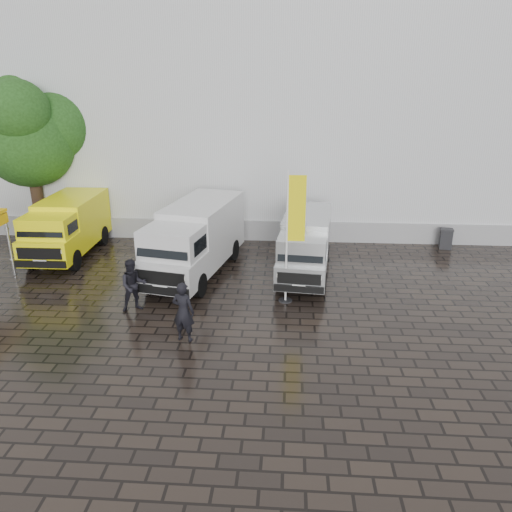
{
  "coord_description": "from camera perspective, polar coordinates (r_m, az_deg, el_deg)",
  "views": [
    {
      "loc": [
        0.94,
        -15.78,
        7.89
      ],
      "look_at": [
        -0.29,
        2.2,
        1.26
      ],
      "focal_mm": 35.0,
      "sensor_mm": 36.0,
      "label": 1
    }
  ],
  "objects": [
    {
      "name": "van_yellow",
      "position": [
        24.1,
        -20.77,
        2.94
      ],
      "size": [
        2.2,
        5.57,
        2.56
      ],
      "primitive_type": null,
      "rotation": [
        0.0,
        0.0,
        0.01
      ],
      "color": "#FFF70D",
      "rests_on": "ground"
    },
    {
      "name": "flagpole",
      "position": [
        17.48,
        4.15,
        2.89
      ],
      "size": [
        0.88,
        0.5,
        4.86
      ],
      "color": "black",
      "rests_on": "ground"
    },
    {
      "name": "person_tent",
      "position": [
        17.88,
        -13.83,
        -3.28
      ],
      "size": [
        1.13,
        1.03,
        1.89
      ],
      "primitive_type": "imported",
      "rotation": [
        0.0,
        0.0,
        0.43
      ],
      "color": "black",
      "rests_on": "ground"
    },
    {
      "name": "van_silver",
      "position": [
        20.49,
        5.66,
        1.07
      ],
      "size": [
        2.41,
        5.74,
        2.42
      ],
      "primitive_type": null,
      "rotation": [
        0.0,
        0.0,
        -0.1
      ],
      "color": "#B7BBBC",
      "rests_on": "ground"
    },
    {
      "name": "tree",
      "position": [
        26.98,
        -24.68,
        12.54
      ],
      "size": [
        4.45,
        4.45,
        7.98
      ],
      "color": "black",
      "rests_on": "ground"
    },
    {
      "name": "hall_plinth",
      "position": [
        24.87,
        6.18,
        2.8
      ],
      "size": [
        44.0,
        0.15,
        1.0
      ],
      "primitive_type": "cube",
      "color": "gray",
      "rests_on": "ground"
    },
    {
      "name": "person_front",
      "position": [
        15.6,
        -8.3,
        -6.33
      ],
      "size": [
        0.8,
        0.62,
        1.96
      ],
      "primitive_type": "imported",
      "rotation": [
        0.0,
        0.0,
        2.91
      ],
      "color": "black",
      "rests_on": "ground"
    },
    {
      "name": "exhibition_hall",
      "position": [
        31.85,
        6.06,
        16.69
      ],
      "size": [
        44.0,
        16.0,
        12.0
      ],
      "primitive_type": "cube",
      "color": "silver",
      "rests_on": "ground"
    },
    {
      "name": "ground",
      "position": [
        17.66,
        0.44,
        -6.33
      ],
      "size": [
        120.0,
        120.0,
        0.0
      ],
      "primitive_type": "plane",
      "color": "black",
      "rests_on": "ground"
    },
    {
      "name": "wheelie_bin",
      "position": [
        25.41,
        20.88,
        1.88
      ],
      "size": [
        0.67,
        0.67,
        0.96
      ],
      "primitive_type": "cube",
      "rotation": [
        0.0,
        0.0,
        -0.18
      ],
      "color": "black",
      "rests_on": "ground"
    },
    {
      "name": "van_white",
      "position": [
        20.55,
        -6.97,
        1.71
      ],
      "size": [
        3.46,
        6.89,
        2.85
      ],
      "primitive_type": null,
      "rotation": [
        0.0,
        0.0,
        -0.2
      ],
      "color": "silver",
      "rests_on": "ground"
    }
  ]
}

